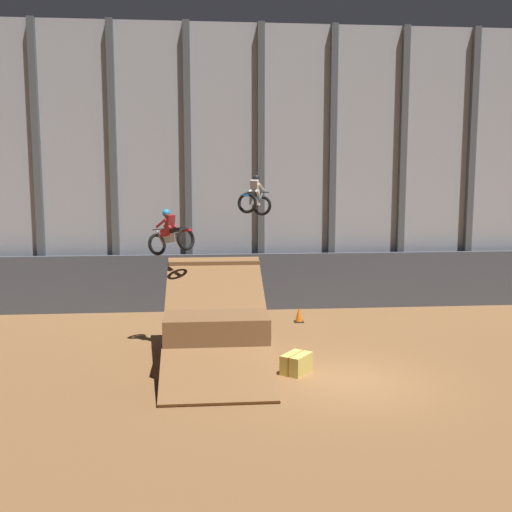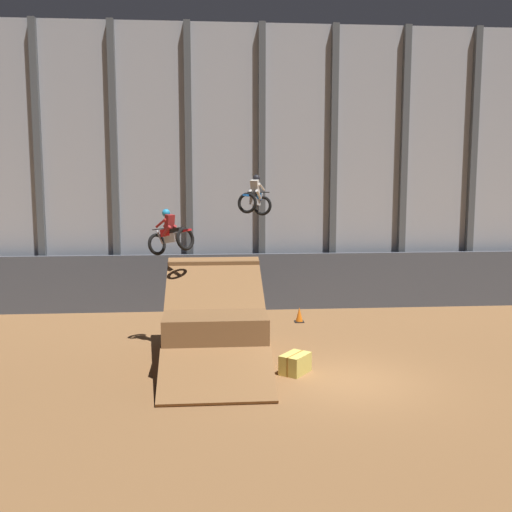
{
  "view_description": "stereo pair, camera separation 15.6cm",
  "coord_description": "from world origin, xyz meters",
  "views": [
    {
      "loc": [
        -3.96,
        -15.6,
        5.6
      ],
      "look_at": [
        -2.13,
        5.09,
        2.83
      ],
      "focal_mm": 42.0,
      "sensor_mm": 36.0,
      "label": 1
    },
    {
      "loc": [
        -3.8,
        -15.62,
        5.6
      ],
      "look_at": [
        -2.13,
        5.09,
        2.83
      ],
      "focal_mm": 42.0,
      "sensor_mm": 36.0,
      "label": 2
    }
  ],
  "objects": [
    {
      "name": "traffic_cone_near_ramp",
      "position": [
        -0.31,
        6.79,
        0.28
      ],
      "size": [
        0.36,
        0.36,
        0.58
      ],
      "color": "black",
      "rests_on": "ground_plane"
    },
    {
      "name": "hay_bale_trackside",
      "position": [
        -1.35,
        0.81,
        0.28
      ],
      "size": [
        1.02,
        1.08,
        0.57
      ],
      "rotation": [
        0.0,
        0.0,
        0.92
      ],
      "color": "#CCB751",
      "rests_on": "ground_plane"
    },
    {
      "name": "ground_plane",
      "position": [
        0.0,
        0.0,
        0.0
      ],
      "size": [
        60.0,
        60.0,
        0.0
      ],
      "primitive_type": "plane",
      "color": "brown"
    },
    {
      "name": "rider_bike_right_air",
      "position": [
        -2.09,
        5.9,
        4.83
      ],
      "size": [
        1.38,
        1.74,
        1.52
      ],
      "rotation": [
        -0.11,
        0.0,
        -0.48
      ],
      "color": "black"
    },
    {
      "name": "dirt_ramp",
      "position": [
        -3.62,
        2.55,
        1.0
      ],
      "size": [
        3.03,
        6.06,
        2.98
      ],
      "color": "brown",
      "rests_on": "ground_plane"
    },
    {
      "name": "arena_back_wall",
      "position": [
        0.0,
        9.76,
        5.91
      ],
      "size": [
        32.0,
        0.4,
        11.83
      ],
      "color": "#A3A8B2",
      "rests_on": "ground_plane"
    },
    {
      "name": "lower_barrier",
      "position": [
        0.0,
        9.12,
        1.19
      ],
      "size": [
        31.36,
        0.2,
        2.38
      ],
      "color": "#474C56",
      "rests_on": "ground_plane"
    },
    {
      "name": "rider_bike_left_air",
      "position": [
        -5.02,
        3.73,
        3.74
      ],
      "size": [
        1.66,
        1.67,
        1.58
      ],
      "rotation": [
        -0.2,
        0.0,
        0.78
      ],
      "color": "black"
    }
  ]
}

